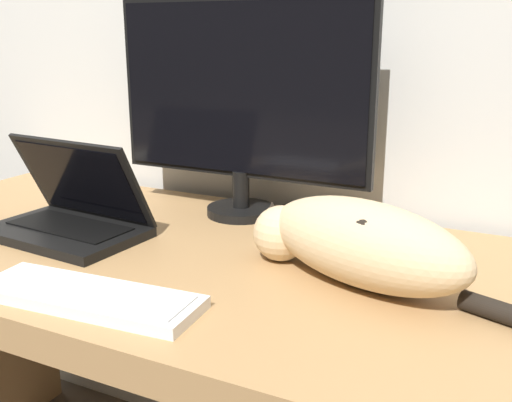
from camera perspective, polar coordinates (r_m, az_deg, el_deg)
name	(u,v)px	position (r m, az deg, el deg)	size (l,w,h in m)	color
desk	(181,318)	(1.28, -7.15, -10.97)	(1.57, 0.75, 0.75)	#A37A4C
monitor	(241,100)	(1.37, -1.46, 9.64)	(0.62, 0.16, 0.50)	black
laptop	(71,216)	(1.33, -17.24, -1.33)	(0.34, 0.23, 0.21)	black
external_keyboard	(89,296)	(1.01, -15.65, -8.75)	(0.39, 0.15, 0.02)	white
cat	(358,241)	(1.04, 9.65, -3.74)	(0.53, 0.29, 0.15)	#D1B284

